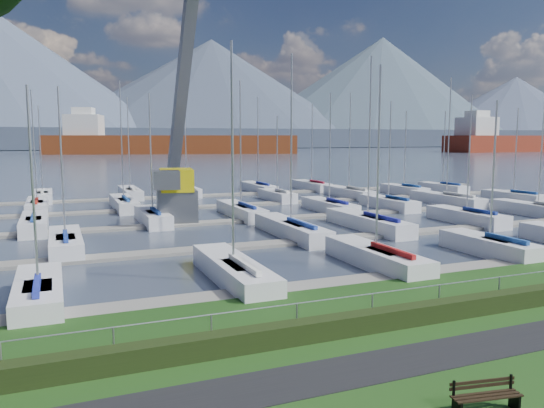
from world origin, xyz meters
TOP-DOWN VIEW (x-y plane):
  - path at (0.00, -3.00)m, footprint 160.00×2.00m
  - water at (0.00, 260.00)m, footprint 800.00×540.00m
  - hedge at (0.00, -0.40)m, footprint 80.00×0.70m
  - fence at (0.00, 0.00)m, footprint 80.00×0.04m
  - foothill at (0.00, 330.00)m, footprint 900.00×80.00m
  - mountains at (7.35, 404.62)m, footprint 1190.00×360.00m
  - docks at (0.00, 26.00)m, footprint 90.00×41.60m
  - bench_left at (-1.75, -6.27)m, footprint 1.85×0.72m
  - crane at (-1.76, 28.57)m, footprint 4.82×13.35m
  - cargo_ship_mid at (31.66, 212.99)m, footprint 105.82×45.52m
  - cargo_ship_east at (197.31, 180.38)m, footprint 83.09×18.65m
  - sailboat_fleet at (-0.78, 28.98)m, footprint 75.86×49.52m

SIDE VIEW (x-z plane):
  - water at x=0.00m, z-range -0.50..-0.30m
  - docks at x=0.00m, z-range -0.34..-0.09m
  - path at x=0.00m, z-range -0.01..0.03m
  - hedge at x=0.00m, z-range 0.00..0.70m
  - bench_left at x=-1.75m, z-range -0.01..0.84m
  - fence at x=0.00m, z-range 1.18..1.22m
  - cargo_ship_mid at x=31.66m, z-range -7.26..14.24m
  - cargo_ship_east at x=197.31m, z-range -7.03..14.47m
  - crane at x=-1.76m, z-range -5.85..16.50m
  - sailboat_fleet at x=-0.78m, z-range -1.30..12.12m
  - foothill at x=0.00m, z-range 0.00..12.00m
  - mountains at x=7.35m, z-range -10.82..104.18m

